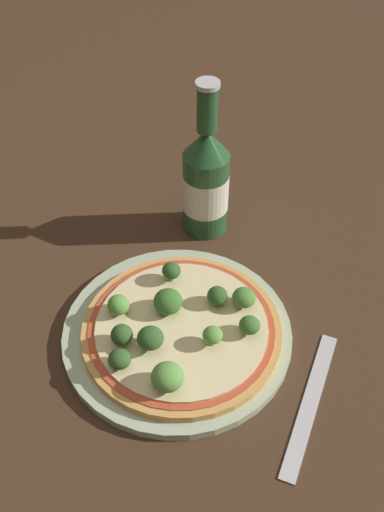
# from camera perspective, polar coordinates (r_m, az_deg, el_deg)

# --- Properties ---
(ground_plane) EXTENTS (3.00, 3.00, 0.00)m
(ground_plane) POSITION_cam_1_polar(r_m,az_deg,el_deg) (0.74, -1.18, -7.07)
(ground_plane) COLOR #3D2819
(plate) EXTENTS (0.28, 0.28, 0.01)m
(plate) POSITION_cam_1_polar(r_m,az_deg,el_deg) (0.73, -1.51, -7.34)
(plate) COLOR #A3B293
(plate) RESTS_ON ground_plane
(pizza) EXTENTS (0.24, 0.24, 0.01)m
(pizza) POSITION_cam_1_polar(r_m,az_deg,el_deg) (0.72, -1.00, -7.01)
(pizza) COLOR tan
(pizza) RESTS_ON plate
(broccoli_floret_0) EXTENTS (0.02, 0.02, 0.03)m
(broccoli_floret_0) POSITION_cam_1_polar(r_m,az_deg,el_deg) (0.69, 1.98, -7.56)
(broccoli_floret_0) COLOR #89A866
(broccoli_floret_0) RESTS_ON pizza
(broccoli_floret_1) EXTENTS (0.03, 0.03, 0.03)m
(broccoli_floret_1) POSITION_cam_1_polar(r_m,az_deg,el_deg) (0.69, -6.70, -7.47)
(broccoli_floret_1) COLOR #89A866
(broccoli_floret_1) RESTS_ON pizza
(broccoli_floret_2) EXTENTS (0.03, 0.03, 0.03)m
(broccoli_floret_2) POSITION_cam_1_polar(r_m,az_deg,el_deg) (0.72, -2.30, -4.36)
(broccoli_floret_2) COLOR #89A866
(broccoli_floret_2) RESTS_ON pizza
(broccoli_floret_3) EXTENTS (0.03, 0.03, 0.03)m
(broccoli_floret_3) POSITION_cam_1_polar(r_m,az_deg,el_deg) (0.68, -3.98, -7.82)
(broccoli_floret_3) COLOR #89A866
(broccoli_floret_3) RESTS_ON pizza
(broccoli_floret_4) EXTENTS (0.03, 0.03, 0.03)m
(broccoli_floret_4) POSITION_cam_1_polar(r_m,az_deg,el_deg) (0.73, 4.96, -3.97)
(broccoli_floret_4) COLOR #89A866
(broccoli_floret_4) RESTS_ON pizza
(broccoli_floret_5) EXTENTS (0.03, 0.03, 0.02)m
(broccoli_floret_5) POSITION_cam_1_polar(r_m,az_deg,el_deg) (0.67, -6.92, -9.73)
(broccoli_floret_5) COLOR #89A866
(broccoli_floret_5) RESTS_ON pizza
(broccoli_floret_6) EXTENTS (0.03, 0.03, 0.03)m
(broccoli_floret_6) POSITION_cam_1_polar(r_m,az_deg,el_deg) (0.72, -7.02, -4.65)
(broccoli_floret_6) COLOR #89A866
(broccoli_floret_6) RESTS_ON pizza
(broccoli_floret_7) EXTENTS (0.02, 0.02, 0.02)m
(broccoli_floret_7) POSITION_cam_1_polar(r_m,az_deg,el_deg) (0.70, 5.48, -6.65)
(broccoli_floret_7) COLOR #89A866
(broccoli_floret_7) RESTS_ON pizza
(broccoli_floret_8) EXTENTS (0.02, 0.02, 0.03)m
(broccoli_floret_8) POSITION_cam_1_polar(r_m,az_deg,el_deg) (0.75, -1.98, -1.43)
(broccoli_floret_8) COLOR #89A866
(broccoli_floret_8) RESTS_ON pizza
(broccoli_floret_9) EXTENTS (0.02, 0.02, 0.02)m
(broccoli_floret_9) POSITION_cam_1_polar(r_m,az_deg,el_deg) (0.73, 2.43, -3.81)
(broccoli_floret_9) COLOR #89A866
(broccoli_floret_9) RESTS_ON pizza
(broccoli_floret_10) EXTENTS (0.04, 0.04, 0.03)m
(broccoli_floret_10) POSITION_cam_1_polar(r_m,az_deg,el_deg) (0.65, -2.35, -11.44)
(broccoli_floret_10) COLOR #89A866
(broccoli_floret_10) RESTS_ON pizza
(beer_bottle) EXTENTS (0.06, 0.06, 0.23)m
(beer_bottle) POSITION_cam_1_polar(r_m,az_deg,el_deg) (0.82, 1.31, 7.23)
(beer_bottle) COLOR #234C28
(beer_bottle) RESTS_ON ground_plane
(fork) EXTENTS (0.04, 0.20, 0.00)m
(fork) POSITION_cam_1_polar(r_m,az_deg,el_deg) (0.70, 11.21, -13.50)
(fork) COLOR #B2B2B7
(fork) RESTS_ON ground_plane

